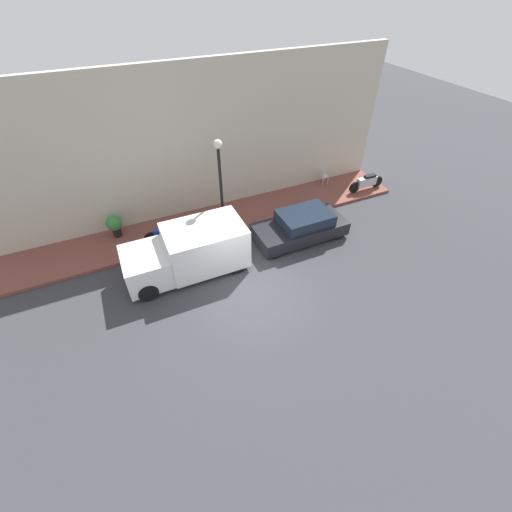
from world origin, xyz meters
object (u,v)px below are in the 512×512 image
at_px(parked_car, 301,226).
at_px(motorcycle_blue, 165,232).
at_px(potted_plant, 115,224).
at_px(streetlamp, 220,172).
at_px(cafe_chair, 323,175).
at_px(scooter_silver, 367,182).
at_px(delivery_van, 188,252).

distance_m(parked_car, motorcycle_blue, 6.00).
xyz_separation_m(parked_car, potted_plant, (3.34, 7.56, 0.16)).
xyz_separation_m(motorcycle_blue, streetlamp, (-0.34, -2.59, 2.51)).
height_order(potted_plant, cafe_chair, potted_plant).
height_order(motorcycle_blue, scooter_silver, scooter_silver).
distance_m(parked_car, cafe_chair, 4.95).
height_order(delivery_van, potted_plant, delivery_van).
bearing_deg(motorcycle_blue, scooter_silver, -90.33).
xyz_separation_m(parked_car, scooter_silver, (2.02, -5.20, -0.01)).
bearing_deg(scooter_silver, cafe_chair, 48.81).
distance_m(scooter_silver, cafe_chair, 2.34).
distance_m(motorcycle_blue, cafe_chair, 9.19).
distance_m(delivery_van, motorcycle_blue, 2.22).
bearing_deg(streetlamp, potted_plant, 70.57).
distance_m(motorcycle_blue, streetlamp, 3.62).
relative_size(delivery_van, cafe_chair, 5.53).
height_order(delivery_van, cafe_chair, delivery_van).
distance_m(parked_car, delivery_van, 5.18).
height_order(delivery_van, scooter_silver, delivery_van).
bearing_deg(delivery_van, scooter_silver, -78.71).
distance_m(scooter_silver, potted_plant, 12.83).
bearing_deg(delivery_van, potted_plant, 35.30).
xyz_separation_m(delivery_van, potted_plant, (3.39, 2.40, -0.21)).
bearing_deg(potted_plant, streetlamp, -109.43).
bearing_deg(parked_car, potted_plant, 66.16).
bearing_deg(streetlamp, delivery_van, 130.13).
bearing_deg(potted_plant, motorcycle_blue, -123.04).
xyz_separation_m(delivery_van, scooter_silver, (2.07, -10.36, -0.38)).
height_order(parked_car, motorcycle_blue, parked_car).
height_order(scooter_silver, potted_plant, potted_plant).
bearing_deg(streetlamp, scooter_silver, -88.08).
bearing_deg(motorcycle_blue, parked_car, -110.30).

